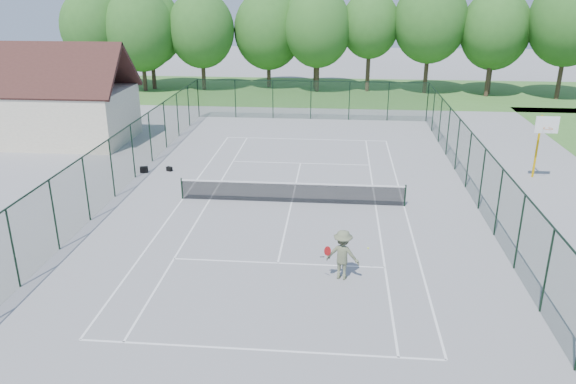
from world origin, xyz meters
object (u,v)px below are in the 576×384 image
at_px(tennis_player, 343,255).
at_px(sports_bag_a, 144,170).
at_px(tennis_net, 292,192).
at_px(basketball_goal, 543,135).

bearing_deg(tennis_player, sports_bag_a, 135.18).
height_order(tennis_net, sports_bag_a, tennis_net).
bearing_deg(sports_bag_a, basketball_goal, -9.58).
relative_size(basketball_goal, tennis_player, 1.92).
xyz_separation_m(sports_bag_a, tennis_player, (11.25, -11.18, 0.78)).
relative_size(tennis_net, tennis_player, 5.83).
distance_m(basketball_goal, sports_bag_a, 22.00).
distance_m(tennis_net, sports_bag_a, 9.59).
relative_size(basketball_goal, sports_bag_a, 8.50).
distance_m(sports_bag_a, tennis_player, 15.88).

